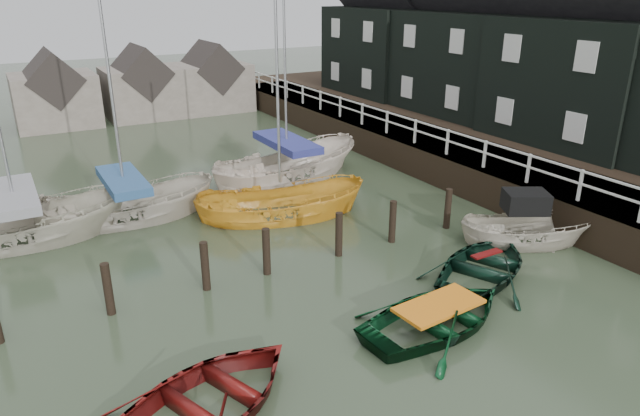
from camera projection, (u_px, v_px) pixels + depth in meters
ground at (360, 311)px, 14.44m from camera, size 120.00×120.00×0.00m
pier at (411, 146)px, 26.66m from camera, size 3.04×32.00×2.70m
land_strip at (495, 145)px, 29.47m from camera, size 14.00×38.00×1.50m
quay_houses at (530, 33)px, 26.31m from camera, size 6.52×28.14×10.01m
mooring_pilings at (269, 257)px, 16.17m from camera, size 13.72×0.22×1.80m
far_sheds at (139, 87)px, 35.18m from camera, size 14.00×4.08×4.39m
rowboat_red at (207, 415)px, 10.95m from camera, size 5.21×4.51×0.91m
rowboat_green at (437, 327)px, 13.75m from camera, size 4.40×3.31×0.86m
rowboat_dkgreen at (484, 275)px, 16.25m from camera, size 5.04×4.45×0.87m
motorboat at (525, 241)px, 18.17m from camera, size 4.47×3.48×2.53m
sailboat_a at (22, 240)px, 18.37m from camera, size 6.98×3.30×10.44m
sailboat_b at (128, 217)px, 20.11m from camera, size 6.42×3.02×11.38m
sailboat_c at (281, 216)px, 20.38m from camera, size 6.43×3.98×9.82m
sailboat_d at (287, 178)px, 24.30m from camera, size 7.28×3.49×11.61m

